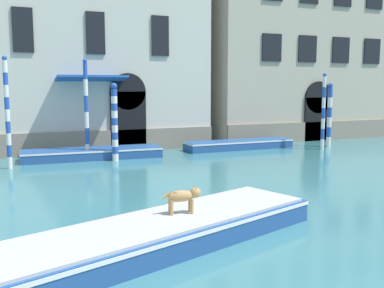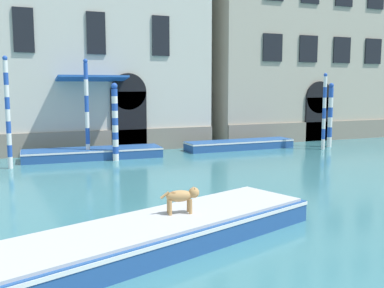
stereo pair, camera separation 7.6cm
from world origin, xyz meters
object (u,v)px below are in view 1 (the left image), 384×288
at_px(boat_foreground, 140,238).
at_px(mooring_pole_0, 86,110).
at_px(mooring_pole_1, 7,113).
at_px(boat_moored_near_palazzo, 93,153).
at_px(boat_moored_far, 239,144).
at_px(mooring_pole_5, 329,115).
at_px(mooring_pole_3, 115,122).
at_px(mooring_pole_2, 323,111).
at_px(dog_on_deck, 184,196).

bearing_deg(boat_foreground, mooring_pole_0, 66.55).
distance_m(boat_foreground, mooring_pole_1, 11.60).
distance_m(boat_moored_near_palazzo, boat_moored_far, 7.95).
relative_size(mooring_pole_1, mooring_pole_5, 1.29).
bearing_deg(boat_foreground, mooring_pole_3, 60.73).
bearing_deg(boat_moored_far, mooring_pole_3, -170.59).
xyz_separation_m(boat_foreground, mooring_pole_1, (-2.40, 11.17, 2.02)).
bearing_deg(mooring_pole_2, boat_foreground, -140.59).
relative_size(mooring_pole_2, mooring_pole_5, 1.14).
distance_m(dog_on_deck, boat_moored_near_palazzo, 12.05).
xyz_separation_m(mooring_pole_1, mooring_pole_5, (16.69, 0.46, -0.52)).
relative_size(boat_moored_far, mooring_pole_1, 1.32).
xyz_separation_m(boat_moored_near_palazzo, boat_moored_far, (7.94, 0.24, -0.00)).
height_order(mooring_pole_0, mooring_pole_3, mooring_pole_0).
xyz_separation_m(boat_moored_far, mooring_pole_3, (-7.09, -1.26, 1.54)).
bearing_deg(mooring_pole_2, boat_moored_far, 156.13).
bearing_deg(dog_on_deck, mooring_pole_0, 98.84).
bearing_deg(mooring_pole_0, boat_moored_far, 3.56).
bearing_deg(mooring_pole_5, boat_moored_near_palazzo, 176.22).
bearing_deg(mooring_pole_2, mooring_pole_1, 179.07).
relative_size(dog_on_deck, boat_moored_far, 0.15).
xyz_separation_m(dog_on_deck, mooring_pole_5, (13.14, 11.17, 0.84)).
relative_size(dog_on_deck, mooring_pole_0, 0.19).
relative_size(boat_moored_near_palazzo, boat_moored_far, 1.06).
distance_m(mooring_pole_0, mooring_pole_2, 12.40).
relative_size(boat_moored_near_palazzo, mooring_pole_1, 1.41).
xyz_separation_m(dog_on_deck, mooring_pole_1, (-3.55, 10.71, 1.36)).
bearing_deg(mooring_pole_5, mooring_pole_2, -144.39).
xyz_separation_m(boat_moored_far, mooring_pole_1, (-11.58, -1.57, 2.07)).
relative_size(boat_moored_near_palazzo, mooring_pole_2, 1.59).
distance_m(boat_foreground, dog_on_deck, 1.40).
bearing_deg(dog_on_deck, boat_moored_near_palazzo, 97.50).
bearing_deg(boat_foreground, mooring_pole_2, 20.44).
height_order(boat_moored_far, mooring_pole_2, mooring_pole_2).
height_order(boat_foreground, boat_moored_far, boat_foreground).
height_order(dog_on_deck, mooring_pole_3, mooring_pole_3).
xyz_separation_m(boat_moored_far, mooring_pole_2, (4.11, -1.82, 1.81)).
bearing_deg(mooring_pole_3, dog_on_deck, -94.90).
height_order(boat_foreground, boat_moored_near_palazzo, boat_foreground).
bearing_deg(boat_moored_near_palazzo, boat_foreground, -93.06).
bearing_deg(boat_moored_far, boat_foreground, -126.43).
distance_m(boat_foreground, mooring_pole_5, 18.48).
relative_size(mooring_pole_3, mooring_pole_5, 0.99).
distance_m(dog_on_deck, mooring_pole_0, 11.84).
xyz_separation_m(mooring_pole_0, mooring_pole_1, (-3.36, -1.05, -0.01)).
bearing_deg(mooring_pole_5, mooring_pole_0, 177.45).
bearing_deg(mooring_pole_5, boat_moored_far, 167.79).
bearing_deg(boat_foreground, dog_on_deck, 2.92).
xyz_separation_m(boat_moored_near_palazzo, mooring_pole_1, (-3.64, -1.32, 2.07)).
bearing_deg(boat_moored_far, mooring_pole_2, -24.53).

